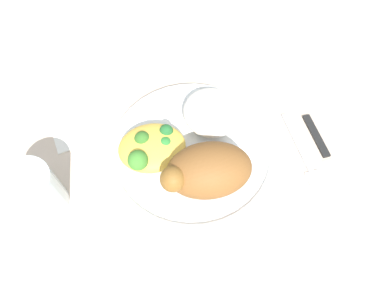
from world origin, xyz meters
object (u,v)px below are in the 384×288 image
at_px(rice_pile, 211,112).
at_px(fork, 304,155).
at_px(knife, 328,158).
at_px(plate, 192,150).
at_px(water_glass, 34,193).
at_px(roasted_chicken, 207,171).
at_px(napkin, 75,119).
at_px(mac_cheese_with_broccoli, 151,146).

distance_m(rice_pile, fork, 0.16).
height_order(rice_pile, knife, rice_pile).
xyz_separation_m(rice_pile, knife, (-0.17, 0.09, -0.03)).
height_order(plate, rice_pile, rice_pile).
bearing_deg(plate, water_glass, 12.83).
bearing_deg(roasted_chicken, water_glass, -1.85).
height_order(roasted_chicken, napkin, roasted_chicken).
relative_size(roasted_chicken, water_glass, 1.52).
bearing_deg(rice_pile, plate, 51.38).
bearing_deg(roasted_chicken, napkin, -37.84).
height_order(plate, knife, plate).
bearing_deg(water_glass, knife, -178.95).
xyz_separation_m(plate, mac_cheese_with_broccoli, (0.06, -0.00, 0.03)).
height_order(roasted_chicken, fork, roasted_chicken).
bearing_deg(roasted_chicken, knife, -175.45).
relative_size(rice_pile, knife, 0.48).
height_order(fork, knife, knife).
relative_size(plate, mac_cheese_with_broccoli, 2.55).
bearing_deg(mac_cheese_with_broccoli, fork, 171.93).
bearing_deg(napkin, mac_cheese_with_broccoli, 143.24).
bearing_deg(mac_cheese_with_broccoli, knife, 170.56).
bearing_deg(plate, fork, 169.52).
distance_m(roasted_chicken, napkin, 0.25).
bearing_deg(knife, mac_cheese_with_broccoli, -9.44).
xyz_separation_m(roasted_chicken, fork, (-0.16, -0.03, -0.05)).
bearing_deg(fork, napkin, -19.28).
xyz_separation_m(plate, water_glass, (0.22, 0.05, 0.03)).
height_order(plate, fork, plate).
xyz_separation_m(plate, fork, (-0.17, 0.03, -0.01)).
height_order(mac_cheese_with_broccoli, knife, mac_cheese_with_broccoli).
distance_m(roasted_chicken, water_glass, 0.24).
bearing_deg(water_glass, rice_pile, -159.50).
height_order(roasted_chicken, mac_cheese_with_broccoli, roasted_chicken).
relative_size(water_glass, napkin, 0.76).
xyz_separation_m(rice_pile, mac_cheese_with_broccoli, (0.10, 0.05, -0.00)).
distance_m(rice_pile, knife, 0.19).
xyz_separation_m(fork, knife, (-0.03, 0.01, 0.00)).
distance_m(knife, water_glass, 0.43).
height_order(knife, napkin, knife).
relative_size(rice_pile, fork, 0.64).
height_order(roasted_chicken, water_glass, roasted_chicken).
bearing_deg(roasted_chicken, plate, -78.71).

